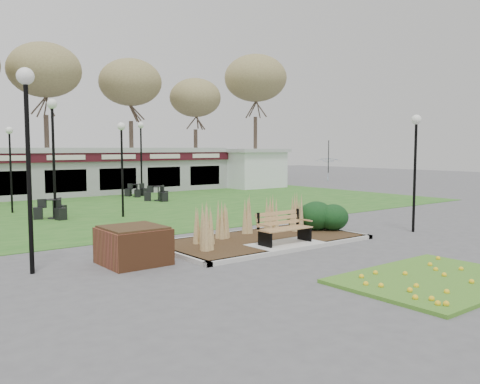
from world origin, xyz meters
TOP-DOWN VIEW (x-y plane):
  - ground at (0.00, 0.00)m, footprint 100.00×100.00m
  - lawn at (0.00, 12.00)m, footprint 34.00×16.00m
  - flower_bed at (0.00, -4.60)m, footprint 4.20×3.00m
  - planting_bed at (1.27, 1.35)m, footprint 6.75×3.40m
  - park_bench at (0.00, 0.25)m, footprint 1.70×0.66m
  - brick_planter at (-4.40, 1.00)m, footprint 1.50×1.50m
  - food_pavilion at (0.00, 19.96)m, footprint 24.60×3.40m
  - service_hut at (13.50, 18.00)m, footprint 4.40×3.40m
  - tree_backdrop at (0.00, 28.00)m, footprint 47.24×5.24m
  - lamp_post_near_left at (-6.70, 1.52)m, footprint 0.39×0.39m
  - lamp_post_near_right at (5.41, -0.52)m, footprint 0.33×0.33m
  - lamp_post_mid_left at (-3.28, 10.38)m, footprint 0.40×0.40m
  - lamp_post_mid_right at (-0.90, 9.09)m, footprint 0.33×0.33m
  - lamp_post_far_right at (4.01, 17.00)m, footprint 0.37×0.37m
  - lamp_post_far_left at (-4.21, 13.35)m, footprint 0.32×0.32m
  - bistro_set_b at (3.59, 16.86)m, footprint 1.30×1.37m
  - bistro_set_c at (-3.38, 10.34)m, footprint 1.47×1.41m
  - bistro_set_d at (3.44, 13.94)m, footprint 1.49×1.30m
  - patio_umbrella at (16.00, 13.00)m, footprint 2.35×2.37m

SIDE VIEW (x-z plane):
  - ground at x=0.00m, z-range 0.00..0.00m
  - lawn at x=0.00m, z-range 0.00..0.02m
  - flower_bed at x=0.00m, z-range -0.01..0.15m
  - bistro_set_b at x=3.59m, z-range -0.10..0.64m
  - bistro_set_c at x=-3.38m, z-range -0.11..0.68m
  - bistro_set_d at x=3.44m, z-range -0.11..0.68m
  - planting_bed at x=1.27m, z-range -0.27..1.00m
  - brick_planter at x=-4.40m, z-range 0.00..0.95m
  - park_bench at x=0.00m, z-range 0.12..1.05m
  - service_hut at x=13.50m, z-range 0.04..2.86m
  - patio_umbrella at x=16.00m, z-range 0.31..2.60m
  - food_pavilion at x=0.00m, z-range 0.03..2.93m
  - lamp_post_far_left at x=-4.21m, z-range 0.87..4.69m
  - lamp_post_mid_right at x=-0.90m, z-range 0.90..4.84m
  - lamp_post_near_right at x=5.41m, z-range 0.92..4.94m
  - lamp_post_far_right at x=4.01m, z-range 1.01..5.43m
  - lamp_post_near_left at x=-6.70m, z-range 1.07..5.76m
  - lamp_post_mid_left at x=-3.28m, z-range 1.11..5.97m
  - tree_backdrop at x=0.00m, z-range 3.18..13.54m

